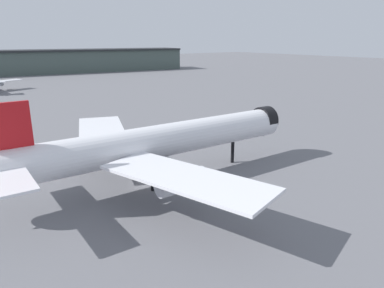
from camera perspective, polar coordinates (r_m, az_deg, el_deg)
The scene contains 6 objects.
ground at distance 63.21m, azimuth -7.83°, elevation -6.66°, with size 900.00×900.00×0.00m, color slate.
airliner_near_gate at distance 62.10m, azimuth -6.00°, elevation 0.21°, with size 62.39×57.07×16.72m.
terminal_building at distance 285.86m, azimuth -23.52°, elevation 12.13°, with size 214.84×57.44×34.08m.
baggage_cart_trailing at distance 95.41m, azimuth 9.52°, elevation 1.95°, with size 2.77×2.87×1.82m.
traffic_cone_near_nose at distance 95.07m, azimuth -18.84°, elevation 0.81°, with size 0.51×0.51×0.64m, color #F2600C.
traffic_cone_wingtip at distance 97.95m, azimuth -17.06°, elevation 1.46°, with size 0.61×0.61×0.76m, color #F2600C.
Camera 1 is at (-27.24, -51.31, 24.89)m, focal length 33.07 mm.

